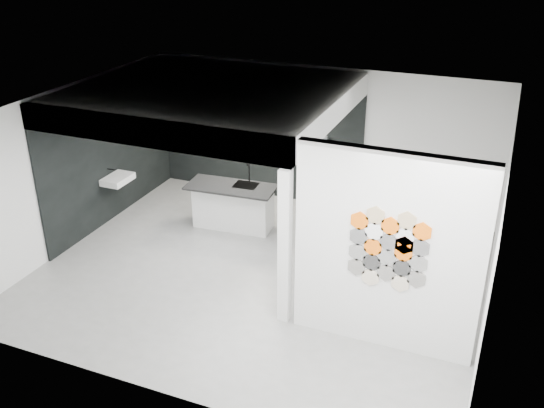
{
  "coord_description": "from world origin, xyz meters",
  "views": [
    {
      "loc": [
        3.41,
        -7.81,
        5.3
      ],
      "look_at": [
        0.1,
        0.3,
        1.15
      ],
      "focal_mm": 40.0,
      "sensor_mm": 36.0,
      "label": 1
    }
  ],
  "objects": [
    {
      "name": "floor",
      "position": [
        0.0,
        0.0,
        -0.01
      ],
      "size": [
        7.0,
        6.0,
        0.01
      ],
      "primitive_type": "cube",
      "color": "slate"
    },
    {
      "name": "kitchen_island",
      "position": [
        -1.11,
        1.35,
        0.45
      ],
      "size": [
        1.69,
        0.84,
        1.32
      ],
      "rotation": [
        0.0,
        0.0,
        0.07
      ],
      "color": "silver",
      "rests_on": "floor"
    },
    {
      "name": "bottle_dark",
      "position": [
        -1.48,
        2.87,
        1.39
      ],
      "size": [
        0.07,
        0.07,
        0.14
      ],
      "primitive_type": "cylinder",
      "rotation": [
        0.0,
        0.0,
        -0.38
      ],
      "color": "black",
      "rests_on": "display_shelf"
    },
    {
      "name": "kettle",
      "position": [
        -0.11,
        2.87,
        1.39
      ],
      "size": [
        0.17,
        0.17,
        0.14
      ],
      "primitive_type": "ellipsoid",
      "rotation": [
        0.0,
        0.0,
        0.03
      ],
      "color": "black",
      "rests_on": "display_shelf"
    },
    {
      "name": "glass_vase",
      "position": [
        0.15,
        2.87,
        1.4
      ],
      "size": [
        0.13,
        0.13,
        0.16
      ],
      "primitive_type": "cylinder",
      "rotation": [
        0.0,
        0.0,
        -0.17
      ],
      "color": "gray",
      "rests_on": "display_shelf"
    },
    {
      "name": "bulkhead",
      "position": [
        -1.3,
        1.0,
        2.55
      ],
      "size": [
        4.4,
        4.0,
        0.4
      ],
      "primitive_type": "cube",
      "color": "silver",
      "rests_on": "corner_column"
    },
    {
      "name": "glass_bowl",
      "position": [
        0.15,
        2.87,
        1.38
      ],
      "size": [
        0.16,
        0.16,
        0.11
      ],
      "primitive_type": "cylinder",
      "rotation": [
        0.0,
        0.0,
        0.06
      ],
      "color": "gray",
      "rests_on": "display_shelf"
    },
    {
      "name": "utensil_cup",
      "position": [
        -1.99,
        2.87,
        1.37
      ],
      "size": [
        0.08,
        0.08,
        0.09
      ],
      "primitive_type": "cylinder",
      "rotation": [
        0.0,
        0.0,
        0.15
      ],
      "color": "black",
      "rests_on": "display_shelf"
    },
    {
      "name": "bay_clad_left",
      "position": [
        -3.47,
        1.0,
        1.18
      ],
      "size": [
        0.04,
        4.0,
        2.35
      ],
      "primitive_type": "cube",
      "color": "black",
      "rests_on": "floor"
    },
    {
      "name": "hex_tile_cluster",
      "position": [
        2.26,
        -1.09,
        1.5
      ],
      "size": [
        1.04,
        0.02,
        1.16
      ],
      "color": "#66635E",
      "rests_on": "partition_panel"
    },
    {
      "name": "display_shelf",
      "position": [
        -1.2,
        2.87,
        1.3
      ],
      "size": [
        3.0,
        0.15,
        0.04
      ],
      "primitive_type": "cube",
      "color": "black",
      "rests_on": "bay_clad_back"
    },
    {
      "name": "partition_panel",
      "position": [
        2.23,
        -1.0,
        1.4
      ],
      "size": [
        2.45,
        0.15,
        2.8
      ],
      "primitive_type": "cube",
      "color": "silver",
      "rests_on": "floor"
    },
    {
      "name": "bay_clad_back",
      "position": [
        -1.3,
        2.97,
        1.18
      ],
      "size": [
        4.4,
        0.04,
        2.35
      ],
      "primitive_type": "cube",
      "color": "black",
      "rests_on": "floor"
    },
    {
      "name": "corner_column",
      "position": [
        0.82,
        -1.0,
        1.18
      ],
      "size": [
        0.16,
        0.16,
        2.35
      ],
      "primitive_type": "cube",
      "color": "silver",
      "rests_on": "floor"
    },
    {
      "name": "stockpot",
      "position": [
        -2.37,
        2.87,
        1.42
      ],
      "size": [
        0.28,
        0.28,
        0.2
      ],
      "primitive_type": "cylinder",
      "rotation": [
        0.0,
        0.0,
        0.15
      ],
      "color": "black",
      "rests_on": "display_shelf"
    },
    {
      "name": "fascia_beam",
      "position": [
        -1.3,
        -0.92,
        2.55
      ],
      "size": [
        4.4,
        0.16,
        0.4
      ],
      "primitive_type": "cube",
      "color": "silver",
      "rests_on": "corner_column"
    },
    {
      "name": "wall_basin",
      "position": [
        -3.24,
        0.8,
        0.85
      ],
      "size": [
        0.4,
        0.6,
        0.12
      ],
      "primitive_type": "cube",
      "color": "silver",
      "rests_on": "bay_clad_left"
    }
  ]
}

